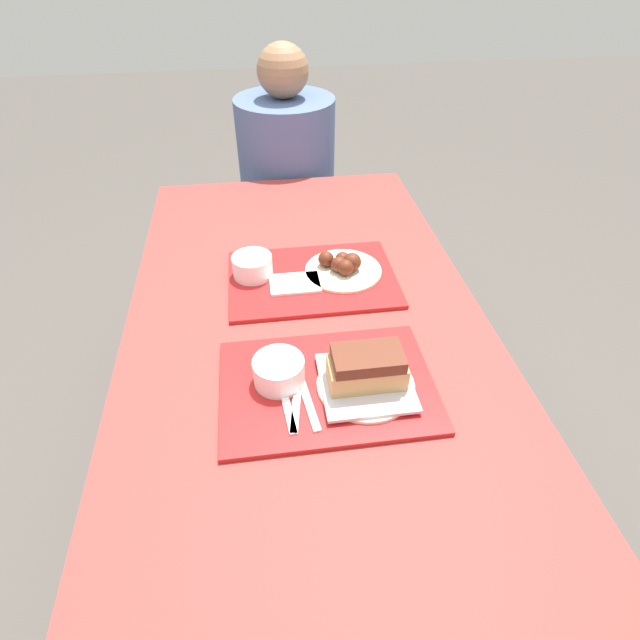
{
  "coord_description": "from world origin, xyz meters",
  "views": [
    {
      "loc": [
        -0.1,
        -0.94,
        1.57
      ],
      "look_at": [
        0.03,
        -0.03,
        0.81
      ],
      "focal_mm": 28.0,
      "sensor_mm": 36.0,
      "label": 1
    }
  ],
  "objects_px": {
    "tray_near": "(327,386)",
    "wings_plate_far": "(343,266)",
    "person_seated_across": "(287,160)",
    "bowl_coleslaw_near": "(279,370)",
    "brisket_sandwich_plate": "(366,374)",
    "tray_far": "(312,279)",
    "bowl_coleslaw_far": "(252,265)"
  },
  "relations": [
    {
      "from": "tray_far",
      "to": "brisket_sandwich_plate",
      "type": "bearing_deg",
      "value": -81.79
    },
    {
      "from": "bowl_coleslaw_far",
      "to": "tray_near",
      "type": "bearing_deg",
      "value": -71.91
    },
    {
      "from": "brisket_sandwich_plate",
      "to": "bowl_coleslaw_far",
      "type": "bearing_deg",
      "value": 116.14
    },
    {
      "from": "tray_near",
      "to": "bowl_coleslaw_near",
      "type": "distance_m",
      "value": 0.11
    },
    {
      "from": "bowl_coleslaw_far",
      "to": "bowl_coleslaw_near",
      "type": "bearing_deg",
      "value": -84.26
    },
    {
      "from": "bowl_coleslaw_near",
      "to": "brisket_sandwich_plate",
      "type": "xyz_separation_m",
      "value": [
        0.18,
        -0.04,
        0.0
      ]
    },
    {
      "from": "tray_near",
      "to": "tray_far",
      "type": "relative_size",
      "value": 1.0
    },
    {
      "from": "tray_near",
      "to": "bowl_coleslaw_near",
      "type": "bearing_deg",
      "value": 167.45
    },
    {
      "from": "tray_far",
      "to": "bowl_coleslaw_near",
      "type": "relative_size",
      "value": 4.17
    },
    {
      "from": "bowl_coleslaw_near",
      "to": "brisket_sandwich_plate",
      "type": "bearing_deg",
      "value": -12.53
    },
    {
      "from": "brisket_sandwich_plate",
      "to": "tray_far",
      "type": "bearing_deg",
      "value": 98.21
    },
    {
      "from": "tray_far",
      "to": "brisket_sandwich_plate",
      "type": "distance_m",
      "value": 0.43
    },
    {
      "from": "tray_near",
      "to": "wings_plate_far",
      "type": "xyz_separation_m",
      "value": [
        0.11,
        0.42,
        0.03
      ]
    },
    {
      "from": "bowl_coleslaw_far",
      "to": "wings_plate_far",
      "type": "xyz_separation_m",
      "value": [
        0.25,
        -0.02,
        -0.01
      ]
    },
    {
      "from": "bowl_coleslaw_far",
      "to": "wings_plate_far",
      "type": "height_order",
      "value": "same"
    },
    {
      "from": "tray_near",
      "to": "bowl_coleslaw_far",
      "type": "relative_size",
      "value": 4.17
    },
    {
      "from": "tray_far",
      "to": "person_seated_across",
      "type": "relative_size",
      "value": 0.61
    },
    {
      "from": "bowl_coleslaw_near",
      "to": "person_seated_across",
      "type": "bearing_deg",
      "value": 84.38
    },
    {
      "from": "person_seated_across",
      "to": "tray_near",
      "type": "bearing_deg",
      "value": -91.12
    },
    {
      "from": "bowl_coleslaw_near",
      "to": "person_seated_across",
      "type": "distance_m",
      "value": 1.29
    },
    {
      "from": "tray_near",
      "to": "wings_plate_far",
      "type": "height_order",
      "value": "wings_plate_far"
    },
    {
      "from": "person_seated_across",
      "to": "bowl_coleslaw_near",
      "type": "bearing_deg",
      "value": -95.62
    },
    {
      "from": "bowl_coleslaw_near",
      "to": "person_seated_across",
      "type": "xyz_separation_m",
      "value": [
        0.13,
        1.28,
        -0.06
      ]
    },
    {
      "from": "wings_plate_far",
      "to": "person_seated_across",
      "type": "distance_m",
      "value": 0.89
    },
    {
      "from": "brisket_sandwich_plate",
      "to": "bowl_coleslaw_near",
      "type": "bearing_deg",
      "value": 167.47
    },
    {
      "from": "tray_near",
      "to": "bowl_coleslaw_far",
      "type": "bearing_deg",
      "value": 108.09
    },
    {
      "from": "bowl_coleslaw_near",
      "to": "bowl_coleslaw_far",
      "type": "xyz_separation_m",
      "value": [
        -0.04,
        0.41,
        0.0
      ]
    },
    {
      "from": "bowl_coleslaw_near",
      "to": "brisket_sandwich_plate",
      "type": "distance_m",
      "value": 0.19
    },
    {
      "from": "brisket_sandwich_plate",
      "to": "bowl_coleslaw_far",
      "type": "relative_size",
      "value": 1.9
    },
    {
      "from": "person_seated_across",
      "to": "brisket_sandwich_plate",
      "type": "bearing_deg",
      "value": -87.62
    },
    {
      "from": "bowl_coleslaw_near",
      "to": "tray_far",
      "type": "bearing_deg",
      "value": 72.45
    },
    {
      "from": "wings_plate_far",
      "to": "person_seated_across",
      "type": "height_order",
      "value": "person_seated_across"
    }
  ]
}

